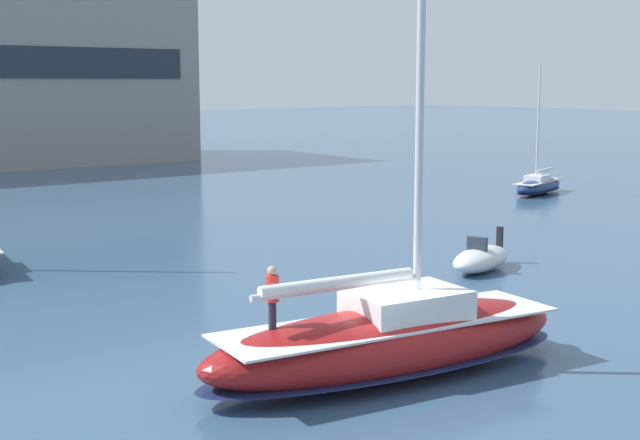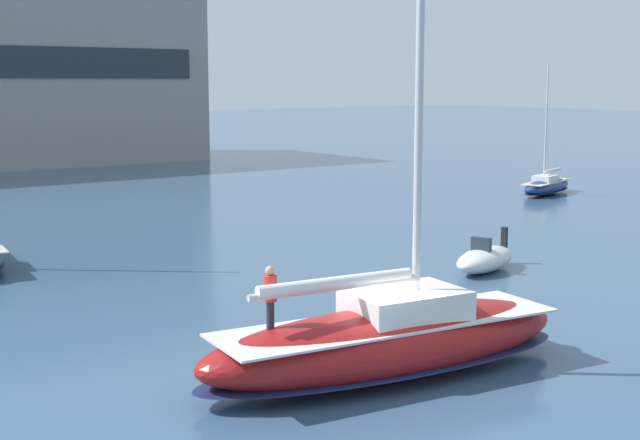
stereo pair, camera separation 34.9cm
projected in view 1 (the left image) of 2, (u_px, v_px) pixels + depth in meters
ground_plane at (389, 375)px, 23.64m from camera, size 400.00×400.00×0.00m
sailboat_main at (390, 338)px, 23.49m from camera, size 11.29×4.52×15.08m
sailboat_moored_near_marina at (539, 185)px, 61.74m from camera, size 6.69×3.57×8.87m
motor_tender at (481, 259)px, 36.63m from camera, size 4.41×2.87×1.58m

